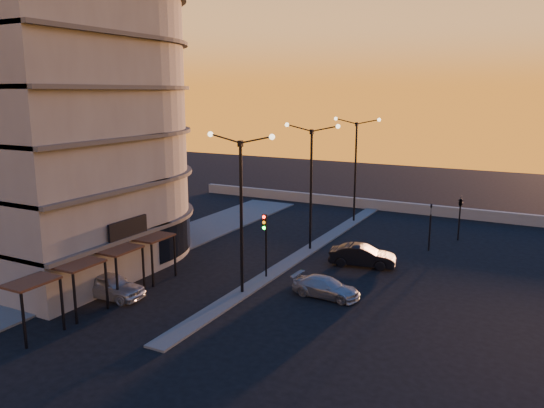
{
  "coord_description": "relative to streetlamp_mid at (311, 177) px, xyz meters",
  "views": [
    {
      "loc": [
        15.37,
        -25.44,
        11.76
      ],
      "look_at": [
        -1.54,
        6.75,
        4.02
      ],
      "focal_mm": 35.0,
      "sensor_mm": 36.0,
      "label": 1
    }
  ],
  "objects": [
    {
      "name": "streetlamp_far",
      "position": [
        0.0,
        10.0,
        0.0
      ],
      "size": [
        4.32,
        0.32,
        9.51
      ],
      "color": "black",
      "rests_on": "ground"
    },
    {
      "name": "ground",
      "position": [
        0.0,
        -10.0,
        -5.59
      ],
      "size": [
        120.0,
        120.0,
        0.0
      ],
      "primitive_type": "plane",
      "color": "black",
      "rests_on": "ground"
    },
    {
      "name": "streetlamp_near",
      "position": [
        0.0,
        -10.0,
        0.0
      ],
      "size": [
        4.32,
        0.32,
        9.51
      ],
      "color": "black",
      "rests_on": "ground"
    },
    {
      "name": "car_wagon",
      "position": [
        4.58,
        -8.15,
        -5.01
      ],
      "size": [
        4.09,
        1.81,
        1.17
      ],
      "primitive_type": "imported",
      "rotation": [
        0.0,
        0.0,
        1.53
      ],
      "color": "#95979C",
      "rests_on": "ground"
    },
    {
      "name": "streetlamp_mid",
      "position": [
        0.0,
        0.0,
        0.0
      ],
      "size": [
        4.32,
        0.32,
        9.51
      ],
      "color": "black",
      "rests_on": "ground"
    },
    {
      "name": "car_sedan",
      "position": [
        4.7,
        -1.83,
        -4.86
      ],
      "size": [
        4.68,
        2.39,
        1.47
      ],
      "primitive_type": "imported",
      "rotation": [
        0.0,
        0.0,
        1.76
      ],
      "color": "black",
      "rests_on": "ground"
    },
    {
      "name": "signal_east_a",
      "position": [
        8.0,
        4.0,
        -3.66
      ],
      "size": [
        0.13,
        0.16,
        3.6
      ],
      "color": "black",
      "rests_on": "ground"
    },
    {
      "name": "parapet",
      "position": [
        2.0,
        16.0,
        -5.09
      ],
      "size": [
        44.0,
        0.5,
        1.0
      ],
      "primitive_type": "cube",
      "color": "gray",
      "rests_on": "ground"
    },
    {
      "name": "traffic_light_main",
      "position": [
        0.0,
        -7.13,
        -2.7
      ],
      "size": [
        0.28,
        0.44,
        4.25
      ],
      "color": "black",
      "rests_on": "ground"
    },
    {
      "name": "sidewalk_west",
      "position": [
        -10.5,
        -6.0,
        -5.53
      ],
      "size": [
        5.0,
        40.0,
        0.12
      ],
      "primitive_type": "cube",
      "color": "#50504D",
      "rests_on": "ground"
    },
    {
      "name": "signal_east_b",
      "position": [
        9.5,
        8.0,
        -2.49
      ],
      "size": [
        0.42,
        1.99,
        3.6
      ],
      "color": "black",
      "rests_on": "ground"
    },
    {
      "name": "car_hatchback",
      "position": [
        -6.5,
        -14.1,
        -4.86
      ],
      "size": [
        4.43,
        2.02,
        1.47
      ],
      "primitive_type": "imported",
      "rotation": [
        0.0,
        0.0,
        1.64
      ],
      "color": "#B8BBC1",
      "rests_on": "ground"
    },
    {
      "name": "building",
      "position": [
        -14.0,
        -9.97,
        6.32
      ],
      "size": [
        14.35,
        17.08,
        25.0
      ],
      "color": "slate",
      "rests_on": "ground"
    },
    {
      "name": "median",
      "position": [
        0.0,
        0.0,
        -5.53
      ],
      "size": [
        1.2,
        36.0,
        0.12
      ],
      "primitive_type": "cube",
      "color": "#50504D",
      "rests_on": "ground"
    }
  ]
}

